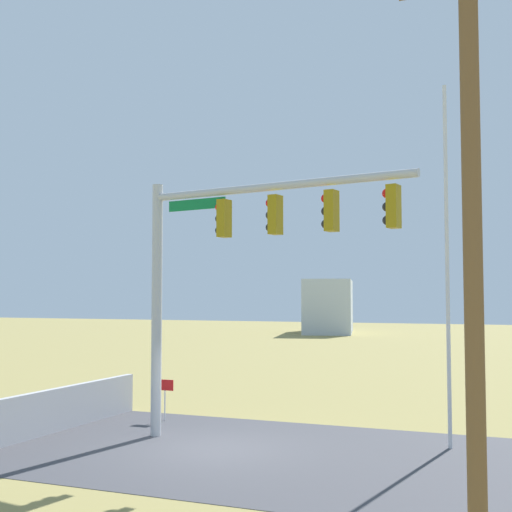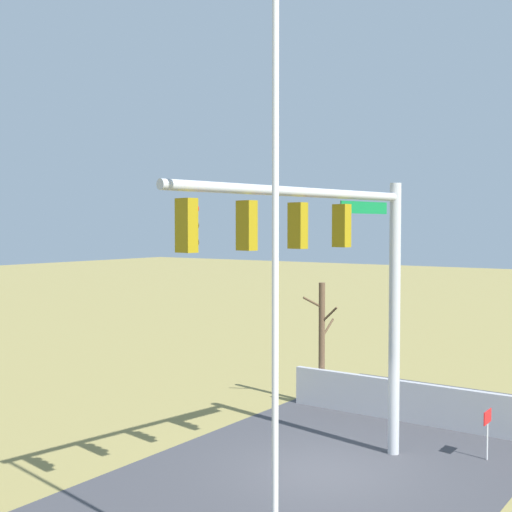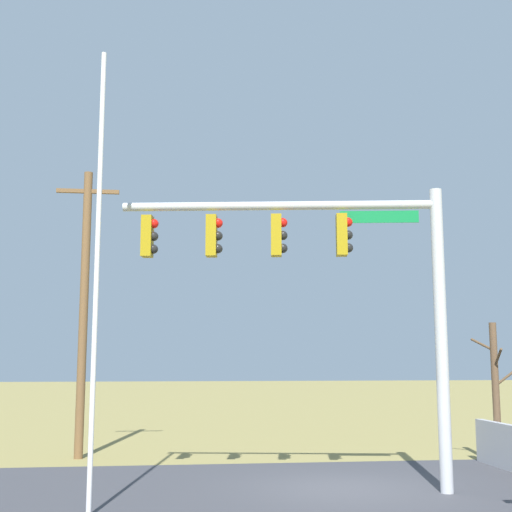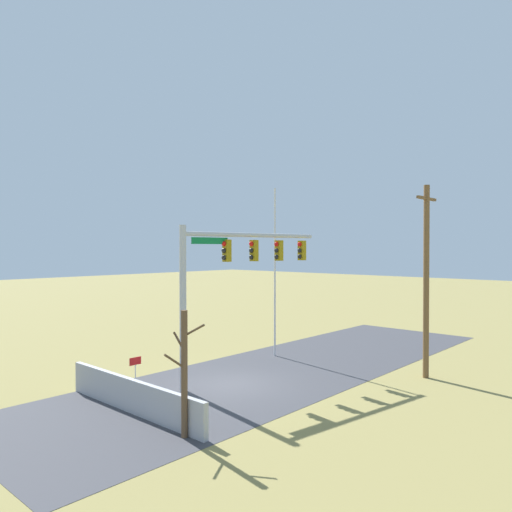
{
  "view_description": "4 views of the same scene",
  "coord_description": "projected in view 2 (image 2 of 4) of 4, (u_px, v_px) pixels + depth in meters",
  "views": [
    {
      "loc": [
        -7.24,
        15.19,
        3.71
      ],
      "look_at": [
        -1.3,
        0.38,
        4.66
      ],
      "focal_mm": 47.77,
      "sensor_mm": 36.0,
      "label": 1
    },
    {
      "loc": [
        -13.62,
        -7.67,
        5.68
      ],
      "look_at": [
        -2.44,
        0.18,
        5.08
      ],
      "focal_mm": 47.79,
      "sensor_mm": 36.0,
      "label": 2
    },
    {
      "loc": [
        -3.93,
        -15.86,
        2.86
      ],
      "look_at": [
        -1.93,
        0.53,
        5.33
      ],
      "focal_mm": 48.89,
      "sensor_mm": 36.0,
      "label": 3
    },
    {
      "loc": [
        14.49,
        14.37,
        5.78
      ],
      "look_at": [
        -2.37,
        -0.87,
        5.43
      ],
      "focal_mm": 33.8,
      "sensor_mm": 36.0,
      "label": 4
    }
  ],
  "objects": [
    {
      "name": "open_sign",
      "position": [
        487.0,
        423.0,
        16.5
      ],
      "size": [
        0.56,
        0.04,
        1.22
      ],
      "color": "silver",
      "rests_on": "ground_plane"
    },
    {
      "name": "signal_mast",
      "position": [
        336.0,
        261.0,
        15.08
      ],
      "size": [
        7.31,
        1.41,
        6.74
      ],
      "color": "#B2B5BA",
      "rests_on": "ground_plane"
    },
    {
      "name": "flagpole",
      "position": [
        275.0,
        306.0,
        9.92
      ],
      "size": [
        0.1,
        0.1,
        9.03
      ],
      "primitive_type": "cylinder",
      "color": "silver",
      "rests_on": "ground_plane"
    },
    {
      "name": "retaining_fence",
      "position": [
        412.0,
        402.0,
        19.67
      ],
      "size": [
        0.2,
        7.75,
        1.18
      ],
      "primitive_type": "cube",
      "color": "#A8A8AD",
      "rests_on": "ground_plane"
    },
    {
      "name": "sidewalk_corner",
      "position": [
        409.0,
        443.0,
        17.81
      ],
      "size": [
        6.0,
        6.0,
        0.01
      ],
      "primitive_type": "cube",
      "color": "#B7B5AD",
      "rests_on": "ground_plane"
    },
    {
      "name": "ground_plane",
      "position": [
        323.0,
        471.0,
        15.78
      ],
      "size": [
        160.0,
        160.0,
        0.0
      ],
      "primitive_type": "plane",
      "color": "olive"
    },
    {
      "name": "bare_tree",
      "position": [
        322.0,
        342.0,
        21.56
      ],
      "size": [
        1.27,
        1.02,
        3.9
      ],
      "color": "brown",
      "rests_on": "ground_plane"
    }
  ]
}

